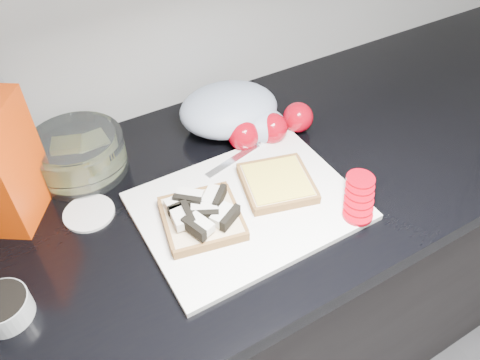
{
  "coord_description": "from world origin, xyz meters",
  "views": [
    {
      "loc": [
        -0.17,
        0.61,
        1.56
      ],
      "look_at": [
        0.14,
        1.15,
        0.95
      ],
      "focal_mm": 35.0,
      "sensor_mm": 36.0,
      "label": 1
    }
  ],
  "objects": [
    {
      "name": "base_cabinet",
      "position": [
        0.0,
        1.2,
        0.43
      ],
      "size": [
        3.5,
        0.6,
        0.86
      ],
      "primitive_type": "cube",
      "color": "black",
      "rests_on": "ground"
    },
    {
      "name": "countertop",
      "position": [
        0.0,
        1.2,
        0.88
      ],
      "size": [
        3.5,
        0.64,
        0.04
      ],
      "primitive_type": "cube",
      "color": "black",
      "rests_on": "base_cabinet"
    },
    {
      "name": "cutting_board",
      "position": [
        0.14,
        1.12,
        0.91
      ],
      "size": [
        0.4,
        0.3,
        0.01
      ],
      "primitive_type": "cube",
      "color": "white",
      "rests_on": "countertop"
    },
    {
      "name": "bread_left",
      "position": [
        0.05,
        1.12,
        0.93
      ],
      "size": [
        0.17,
        0.17,
        0.04
      ],
      "rotation": [
        0.0,
        0.0,
        -0.21
      ],
      "color": "beige",
      "rests_on": "cutting_board"
    },
    {
      "name": "bread_right",
      "position": [
        0.22,
        1.13,
        0.92
      ],
      "size": [
        0.17,
        0.17,
        0.02
      ],
      "rotation": [
        0.0,
        0.0,
        -0.27
      ],
      "color": "beige",
      "rests_on": "cutting_board"
    },
    {
      "name": "tomato_slices",
      "position": [
        0.33,
        1.02,
        0.93
      ],
      "size": [
        0.12,
        0.13,
        0.03
      ],
      "rotation": [
        0.0,
        0.0,
        0.36
      ],
      "color": "#9D0311",
      "rests_on": "cutting_board"
    },
    {
      "name": "knife",
      "position": [
        0.24,
        1.25,
        0.92
      ],
      "size": [
        0.21,
        0.06,
        0.01
      ],
      "rotation": [
        0.0,
        0.0,
        0.24
      ],
      "color": "silver",
      "rests_on": "cutting_board"
    },
    {
      "name": "seed_tub",
      "position": [
        -0.29,
        1.11,
        0.92
      ],
      "size": [
        0.08,
        0.08,
        0.04
      ],
      "color": "#A5A9AA",
      "rests_on": "countertop"
    },
    {
      "name": "tub_lid",
      "position": [
        -0.12,
        1.26,
        0.9
      ],
      "size": [
        0.12,
        0.12,
        0.01
      ],
      "primitive_type": "cylinder",
      "rotation": [
        0.0,
        0.0,
        0.36
      ],
      "color": "silver",
      "rests_on": "countertop"
    },
    {
      "name": "glass_bowl",
      "position": [
        -0.09,
        1.39,
        0.94
      ],
      "size": [
        0.19,
        0.19,
        0.08
      ],
      "rotation": [
        0.0,
        0.0,
        -0.34
      ],
      "color": "silver",
      "rests_on": "countertop"
    },
    {
      "name": "grocery_bag",
      "position": [
        0.24,
        1.35,
        0.95
      ],
      "size": [
        0.25,
        0.23,
        0.1
      ],
      "rotation": [
        0.0,
        0.0,
        -0.18
      ],
      "color": "#9BA9BE",
      "rests_on": "countertop"
    },
    {
      "name": "whole_tomatoes",
      "position": [
        0.3,
        1.27,
        0.93
      ],
      "size": [
        0.2,
        0.08,
        0.07
      ],
      "rotation": [
        0.0,
        0.0,
        0.37
      ],
      "color": "#9D0311",
      "rests_on": "countertop"
    }
  ]
}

